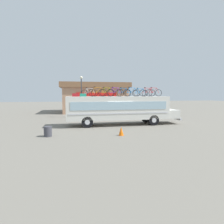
# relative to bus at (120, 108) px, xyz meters

# --- Properties ---
(ground_plane) EXTENTS (120.00, 120.00, 0.00)m
(ground_plane) POSITION_rel_bus_xyz_m (-0.25, 0.00, -1.70)
(ground_plane) COLOR slate
(bus) EXTENTS (11.68, 2.37, 2.91)m
(bus) POSITION_rel_bus_xyz_m (0.00, 0.00, 0.00)
(bus) COLOR silver
(bus) RESTS_ON ground
(luggage_bag_1) EXTENTS (0.58, 0.54, 0.31)m
(luggage_bag_1) POSITION_rel_bus_xyz_m (-4.47, 0.16, 1.36)
(luggage_bag_1) COLOR maroon
(luggage_bag_1) RESTS_ON bus
(luggage_bag_2) EXTENTS (0.62, 0.53, 0.30)m
(luggage_bag_2) POSITION_rel_bus_xyz_m (-3.72, 0.26, 1.36)
(luggage_bag_2) COLOR #1E7F66
(luggage_bag_2) RESTS_ON bus
(rooftop_bicycle_1) EXTENTS (1.67, 0.44, 0.89)m
(rooftop_bicycle_1) POSITION_rel_bus_xyz_m (-3.08, 0.28, 1.58)
(rooftop_bicycle_1) COLOR black
(rooftop_bicycle_1) RESTS_ON bus
(rooftop_bicycle_2) EXTENTS (1.83, 0.44, 0.97)m
(rooftop_bicycle_2) POSITION_rel_bus_xyz_m (-2.27, -0.01, 1.61)
(rooftop_bicycle_2) COLOR black
(rooftop_bicycle_2) RESTS_ON bus
(rooftop_bicycle_3) EXTENTS (1.68, 0.44, 0.96)m
(rooftop_bicycle_3) POSITION_rel_bus_xyz_m (-1.36, 0.28, 1.60)
(rooftop_bicycle_3) COLOR black
(rooftop_bicycle_3) RESTS_ON bus
(rooftop_bicycle_4) EXTENTS (1.73, 0.44, 0.95)m
(rooftop_bicycle_4) POSITION_rel_bus_xyz_m (-0.58, -0.29, 1.60)
(rooftop_bicycle_4) COLOR black
(rooftop_bicycle_4) RESTS_ON bus
(rooftop_bicycle_5) EXTENTS (1.72, 0.44, 0.92)m
(rooftop_bicycle_5) POSITION_rel_bus_xyz_m (0.36, 0.14, 1.59)
(rooftop_bicycle_5) COLOR black
(rooftop_bicycle_5) RESTS_ON bus
(rooftop_bicycle_6) EXTENTS (1.78, 0.44, 0.97)m
(rooftop_bicycle_6) POSITION_rel_bus_xyz_m (1.23, -0.03, 1.61)
(rooftop_bicycle_6) COLOR black
(rooftop_bicycle_6) RESTS_ON bus
(rooftop_bicycle_7) EXTENTS (1.66, 0.44, 0.86)m
(rooftop_bicycle_7) POSITION_rel_bus_xyz_m (2.01, -0.31, 1.57)
(rooftop_bicycle_7) COLOR black
(rooftop_bicycle_7) RESTS_ON bus
(rooftop_bicycle_8) EXTENTS (1.70, 0.44, 0.94)m
(rooftop_bicycle_8) POSITION_rel_bus_xyz_m (2.88, -0.09, 1.60)
(rooftop_bicycle_8) COLOR black
(rooftop_bicycle_8) RESTS_ON bus
(rooftop_bicycle_9) EXTENTS (1.82, 0.44, 0.98)m
(rooftop_bicycle_9) POSITION_rel_bus_xyz_m (3.73, 0.20, 1.61)
(rooftop_bicycle_9) COLOR black
(rooftop_bicycle_9) RESTS_ON bus
(roadside_building) EXTENTS (11.43, 7.96, 5.04)m
(roadside_building) POSITION_rel_bus_xyz_m (-1.06, 14.80, 0.87)
(roadside_building) COLOR tan
(roadside_building) RESTS_ON ground
(trash_bin) EXTENTS (0.58, 0.58, 0.76)m
(trash_bin) POSITION_rel_bus_xyz_m (-6.57, -4.09, -1.33)
(trash_bin) COLOR #3F3F47
(trash_bin) RESTS_ON ground
(traffic_cone) EXTENTS (0.39, 0.39, 0.68)m
(traffic_cone) POSITION_rel_bus_xyz_m (-1.12, -4.85, -1.37)
(traffic_cone) COLOR orange
(traffic_cone) RESTS_ON ground
(street_lamp) EXTENTS (0.38, 0.38, 5.51)m
(street_lamp) POSITION_rel_bus_xyz_m (-3.59, 6.90, 1.84)
(street_lamp) COLOR #38383D
(street_lamp) RESTS_ON ground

